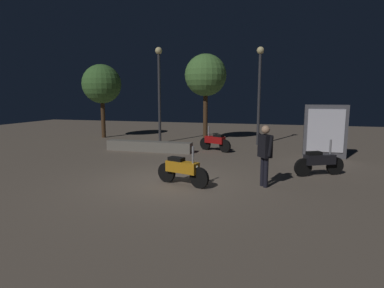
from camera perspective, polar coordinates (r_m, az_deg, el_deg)
The scene contains 11 objects.
ground_plane at distance 9.03m, azimuth -4.73°, elevation -6.98°, with size 40.00×40.00×0.00m, color #756656.
motorcycle_orange_foreground at distance 8.65m, azimuth -1.80°, elevation -4.64°, with size 1.61×0.61×1.11m.
motorcycle_red_parked_left at distance 14.03m, azimuth 4.20°, elevation 0.48°, with size 1.54×0.81×1.11m.
motorcycle_black_parked_right at distance 10.43m, azimuth 22.13°, elevation -2.99°, with size 1.52×0.86×1.11m.
person_rider_beside at distance 8.61m, azimuth 13.12°, elevation -1.16°, with size 0.47×0.58×1.67m.
streetlamp_near at distance 16.52m, azimuth -5.99°, elevation 11.01°, with size 0.36×0.36×4.90m.
streetlamp_far at distance 16.05m, azimuth 12.16°, elevation 10.76°, with size 0.36×0.36×4.81m.
tree_left_bg at distance 17.11m, azimuth 2.49°, elevation 12.30°, with size 2.22×2.22×4.66m.
tree_center_bg at distance 19.30m, azimuth -16.08°, elevation 10.37°, with size 2.25×2.25×4.27m.
kiosk_billboard at distance 13.57m, azimuth 23.01°, elevation 2.15°, with size 1.62×0.60×2.10m.
planter_wall_low at distance 14.10m, azimuth -7.85°, elevation -0.41°, with size 3.93×0.50×0.45m.
Camera 1 is at (3.02, -8.15, 2.43)m, focal length 29.36 mm.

